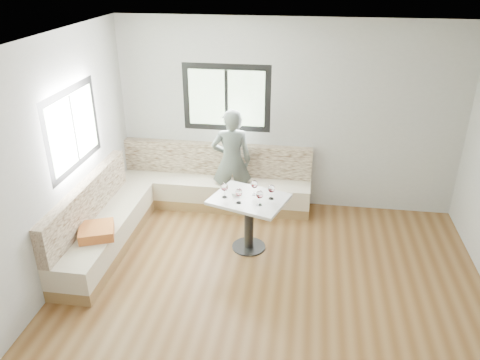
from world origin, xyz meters
name	(u,v)px	position (x,y,z in m)	size (l,w,h in m)	color
room	(265,191)	(-0.08, 0.08, 1.41)	(5.01, 5.01, 2.81)	brown
banquette	(170,202)	(-1.59, 1.62, 0.33)	(2.90, 2.80, 0.95)	olive
table	(249,211)	(-0.38, 1.14, 0.56)	(1.09, 0.96, 0.75)	black
person	(232,161)	(-0.77, 2.14, 0.80)	(0.58, 0.38, 1.60)	#525B55
olive_ramekin	(236,194)	(-0.56, 1.19, 0.77)	(0.10, 0.10, 0.04)	white
wine_glass_a	(225,188)	(-0.69, 1.11, 0.89)	(0.09, 0.09, 0.20)	white
wine_glass_b	(239,193)	(-0.49, 0.99, 0.89)	(0.09, 0.09, 0.20)	white
wine_glass_c	(260,195)	(-0.23, 0.98, 0.89)	(0.09, 0.09, 0.20)	white
wine_glass_d	(255,185)	(-0.32, 1.25, 0.89)	(0.09, 0.09, 0.20)	white
wine_glass_e	(271,189)	(-0.10, 1.16, 0.89)	(0.09, 0.09, 0.20)	white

